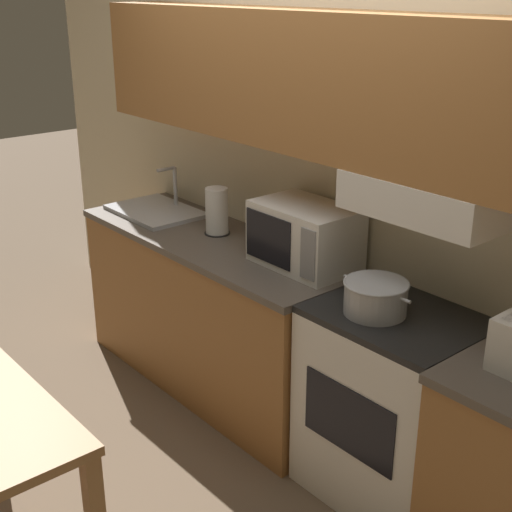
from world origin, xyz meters
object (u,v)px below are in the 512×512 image
(microwave, at_px, (305,236))
(paper_towel_roll, at_px, (217,211))
(stove_range, at_px, (391,407))
(cooking_pot, at_px, (376,297))
(sink_basin, at_px, (156,210))

(microwave, relative_size, paper_towel_roll, 1.95)
(microwave, xyz_separation_m, paper_towel_roll, (-0.64, -0.04, -0.03))
(stove_range, bearing_deg, cooking_pot, -139.64)
(stove_range, distance_m, sink_basin, 1.86)
(sink_basin, bearing_deg, microwave, 4.77)
(stove_range, bearing_deg, sink_basin, -179.53)
(cooking_pot, height_order, sink_basin, sink_basin)
(stove_range, bearing_deg, microwave, 172.74)
(paper_towel_roll, bearing_deg, sink_basin, -173.71)
(microwave, height_order, sink_basin, microwave)
(sink_basin, distance_m, paper_towel_roll, 0.54)
(stove_range, height_order, microwave, microwave)
(microwave, bearing_deg, paper_towel_roll, -176.48)
(microwave, distance_m, paper_towel_roll, 0.64)
(microwave, xyz_separation_m, sink_basin, (-1.16, -0.10, -0.13))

